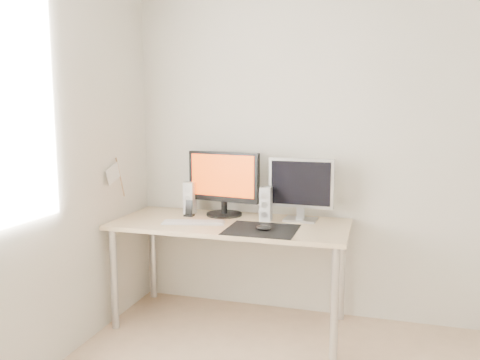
{
  "coord_description": "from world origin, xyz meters",
  "views": [
    {
      "loc": [
        0.01,
        -1.61,
        1.46
      ],
      "look_at": [
        -0.89,
        1.48,
        1.01
      ],
      "focal_mm": 35.0,
      "sensor_mm": 36.0,
      "label": 1
    }
  ],
  "objects_px": {
    "speaker_left": "(190,198)",
    "speaker_right": "(266,204)",
    "phone_dock": "(189,211)",
    "desk": "(230,233)",
    "main_monitor": "(224,181)",
    "keyboard": "(194,222)",
    "mouse": "(264,228)",
    "second_monitor": "(301,186)"
  },
  "relations": [
    {
      "from": "mouse",
      "to": "phone_dock",
      "type": "bearing_deg",
      "value": 155.97
    },
    {
      "from": "second_monitor",
      "to": "mouse",
      "type": "bearing_deg",
      "value": -116.37
    },
    {
      "from": "desk",
      "to": "second_monitor",
      "type": "distance_m",
      "value": 0.58
    },
    {
      "from": "keyboard",
      "to": "phone_dock",
      "type": "relative_size",
      "value": 3.69
    },
    {
      "from": "desk",
      "to": "keyboard",
      "type": "xyz_separation_m",
      "value": [
        -0.23,
        -0.1,
        0.09
      ]
    },
    {
      "from": "mouse",
      "to": "second_monitor",
      "type": "relative_size",
      "value": 0.22
    },
    {
      "from": "speaker_left",
      "to": "speaker_right",
      "type": "relative_size",
      "value": 1.0
    },
    {
      "from": "speaker_left",
      "to": "keyboard",
      "type": "relative_size",
      "value": 0.54
    },
    {
      "from": "desk",
      "to": "keyboard",
      "type": "distance_m",
      "value": 0.26
    },
    {
      "from": "phone_dock",
      "to": "main_monitor",
      "type": "bearing_deg",
      "value": 21.17
    },
    {
      "from": "speaker_right",
      "to": "keyboard",
      "type": "xyz_separation_m",
      "value": [
        -0.45,
        -0.21,
        -0.11
      ]
    },
    {
      "from": "speaker_right",
      "to": "phone_dock",
      "type": "distance_m",
      "value": 0.57
    },
    {
      "from": "keyboard",
      "to": "main_monitor",
      "type": "bearing_deg",
      "value": 67.99
    },
    {
      "from": "speaker_right",
      "to": "mouse",
      "type": "bearing_deg",
      "value": -79.59
    },
    {
      "from": "main_monitor",
      "to": "phone_dock",
      "type": "height_order",
      "value": "main_monitor"
    },
    {
      "from": "speaker_left",
      "to": "speaker_right",
      "type": "bearing_deg",
      "value": -7.64
    },
    {
      "from": "speaker_right",
      "to": "main_monitor",
      "type": "bearing_deg",
      "value": 166.77
    },
    {
      "from": "phone_dock",
      "to": "speaker_left",
      "type": "bearing_deg",
      "value": 108.35
    },
    {
      "from": "mouse",
      "to": "second_monitor",
      "type": "bearing_deg",
      "value": 63.63
    },
    {
      "from": "speaker_left",
      "to": "keyboard",
      "type": "distance_m",
      "value": 0.35
    },
    {
      "from": "desk",
      "to": "main_monitor",
      "type": "xyz_separation_m",
      "value": [
        -0.11,
        0.19,
        0.33
      ]
    },
    {
      "from": "main_monitor",
      "to": "speaker_right",
      "type": "bearing_deg",
      "value": -13.23
    },
    {
      "from": "mouse",
      "to": "speaker_left",
      "type": "distance_m",
      "value": 0.76
    },
    {
      "from": "speaker_left",
      "to": "speaker_right",
      "type": "xyz_separation_m",
      "value": [
        0.6,
        -0.08,
        0.0
      ]
    },
    {
      "from": "second_monitor",
      "to": "keyboard",
      "type": "xyz_separation_m",
      "value": [
        -0.68,
        -0.28,
        -0.23
      ]
    },
    {
      "from": "main_monitor",
      "to": "speaker_left",
      "type": "distance_m",
      "value": 0.3
    },
    {
      "from": "mouse",
      "to": "speaker_left",
      "type": "height_order",
      "value": "speaker_left"
    },
    {
      "from": "main_monitor",
      "to": "phone_dock",
      "type": "xyz_separation_m",
      "value": [
        -0.23,
        -0.09,
        -0.22
      ]
    },
    {
      "from": "desk",
      "to": "speaker_left",
      "type": "distance_m",
      "value": 0.46
    },
    {
      "from": "desk",
      "to": "speaker_left",
      "type": "xyz_separation_m",
      "value": [
        -0.37,
        0.19,
        0.2
      ]
    },
    {
      "from": "keyboard",
      "to": "speaker_left",
      "type": "bearing_deg",
      "value": 116.45
    },
    {
      "from": "desk",
      "to": "speaker_right",
      "type": "relative_size",
      "value": 6.79
    },
    {
      "from": "desk",
      "to": "second_monitor",
      "type": "bearing_deg",
      "value": 21.54
    },
    {
      "from": "main_monitor",
      "to": "second_monitor",
      "type": "xyz_separation_m",
      "value": [
        0.56,
        -0.01,
        -0.01
      ]
    },
    {
      "from": "speaker_right",
      "to": "phone_dock",
      "type": "xyz_separation_m",
      "value": [
        -0.57,
        -0.01,
        -0.08
      ]
    },
    {
      "from": "main_monitor",
      "to": "second_monitor",
      "type": "distance_m",
      "value": 0.56
    },
    {
      "from": "second_monitor",
      "to": "phone_dock",
      "type": "distance_m",
      "value": 0.83
    },
    {
      "from": "second_monitor",
      "to": "keyboard",
      "type": "bearing_deg",
      "value": -157.36
    },
    {
      "from": "keyboard",
      "to": "phone_dock",
      "type": "distance_m",
      "value": 0.24
    },
    {
      "from": "speaker_left",
      "to": "phone_dock",
      "type": "xyz_separation_m",
      "value": [
        0.03,
        -0.09,
        -0.08
      ]
    },
    {
      "from": "second_monitor",
      "to": "keyboard",
      "type": "height_order",
      "value": "second_monitor"
    },
    {
      "from": "phone_dock",
      "to": "speaker_right",
      "type": "bearing_deg",
      "value": 1.27
    }
  ]
}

